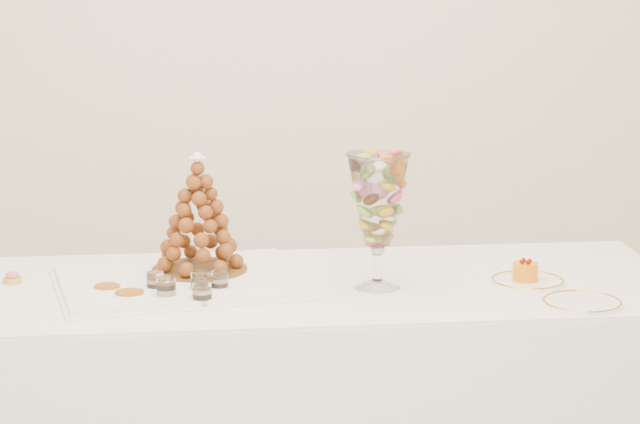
{
  "coord_description": "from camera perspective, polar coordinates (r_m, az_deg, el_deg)",
  "views": [
    {
      "loc": [
        -0.06,
        -3.03,
        1.69
      ],
      "look_at": [
        0.09,
        0.22,
        0.99
      ],
      "focal_mm": 70.0,
      "sensor_mm": 36.0,
      "label": 1
    }
  ],
  "objects": [
    {
      "name": "verrine_d",
      "position": [
        3.32,
        -7.04,
        -3.56
      ],
      "size": [
        0.06,
        0.06,
        0.07
      ],
      "primitive_type": "cylinder",
      "rotation": [
        0.0,
        0.0,
        -0.1
      ],
      "color": "white",
      "rests_on": "buffet_table"
    },
    {
      "name": "spare_plate",
      "position": [
        3.36,
        11.89,
        -4.09
      ],
      "size": [
        0.21,
        0.21,
        0.01
      ],
      "primitive_type": "cylinder",
      "color": "white",
      "rests_on": "buffet_table"
    },
    {
      "name": "verrine_e",
      "position": [
        3.27,
        -5.41,
        -3.76
      ],
      "size": [
        0.06,
        0.06,
        0.07
      ],
      "primitive_type": "cylinder",
      "rotation": [
        0.0,
        0.0,
        0.2
      ],
      "color": "white",
      "rests_on": "buffet_table"
    },
    {
      "name": "cake_plate",
      "position": [
        3.54,
        9.46,
        -3.15
      ],
      "size": [
        0.21,
        0.21,
        0.01
      ],
      "primitive_type": "cylinder",
      "color": "white",
      "rests_on": "buffet_table"
    },
    {
      "name": "macaron_vase",
      "position": [
        3.4,
        2.66,
        0.49
      ],
      "size": [
        0.17,
        0.17,
        0.37
      ],
      "color": "white",
      "rests_on": "buffet_table"
    },
    {
      "name": "verrine_c",
      "position": [
        3.38,
        -4.62,
        -3.25
      ],
      "size": [
        0.05,
        0.05,
        0.06
      ],
      "primitive_type": "cylinder",
      "rotation": [
        0.0,
        0.0,
        0.04
      ],
      "color": "white",
      "rests_on": "buffet_table"
    },
    {
      "name": "croquembouche",
      "position": [
        3.52,
        -5.58,
        -0.06
      ],
      "size": [
        0.28,
        0.28,
        0.34
      ],
      "rotation": [
        0.0,
        0.0,
        0.26
      ],
      "color": "brown",
      "rests_on": "lace_tray"
    },
    {
      "name": "ramekin_back",
      "position": [
        3.41,
        -9.7,
        -3.59
      ],
      "size": [
        0.08,
        0.08,
        0.02
      ],
      "primitive_type": "cylinder",
      "color": "white",
      "rests_on": "buffet_table"
    },
    {
      "name": "pink_tart",
      "position": [
        3.59,
        -13.88,
        -2.95
      ],
      "size": [
        0.05,
        0.05,
        0.03
      ],
      "color": "tan",
      "rests_on": "buffet_table"
    },
    {
      "name": "verrine_b",
      "position": [
        3.37,
        -5.51,
        -3.31
      ],
      "size": [
        0.05,
        0.05,
        0.07
      ],
      "primitive_type": "cylinder",
      "rotation": [
        0.0,
        0.0,
        0.04
      ],
      "color": "white",
      "rests_on": "buffet_table"
    },
    {
      "name": "verrine_a",
      "position": [
        3.4,
        -7.54,
        -3.26
      ],
      "size": [
        0.06,
        0.06,
        0.06
      ],
      "primitive_type": "cylinder",
      "rotation": [
        0.0,
        0.0,
        0.26
      ],
      "color": "white",
      "rests_on": "buffet_table"
    },
    {
      "name": "buffet_table",
      "position": [
        3.61,
        0.14,
        -9.11
      ],
      "size": [
        2.05,
        0.93,
        0.76
      ],
      "rotation": [
        0.0,
        0.0,
        0.06
      ],
      "color": "white",
      "rests_on": "ground"
    },
    {
      "name": "mousse_cake",
      "position": [
        3.52,
        9.37,
        -2.7
      ],
      "size": [
        0.07,
        0.07,
        0.06
      ],
      "color": "orange",
      "rests_on": "cake_plate"
    },
    {
      "name": "lace_tray",
      "position": [
        3.49,
        -6.26,
        -3.15
      ],
      "size": [
        0.77,
        0.65,
        0.02
      ],
      "primitive_type": "cube",
      "rotation": [
        0.0,
        0.0,
        0.25
      ],
      "color": "white",
      "rests_on": "buffet_table"
    },
    {
      "name": "ramekin_front",
      "position": [
        3.34,
        -8.7,
        -3.9
      ],
      "size": [
        0.09,
        0.09,
        0.03
      ],
      "primitive_type": "cylinder",
      "color": "white",
      "rests_on": "buffet_table"
    }
  ]
}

